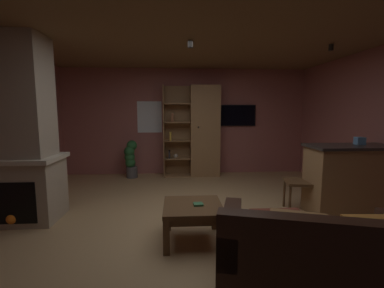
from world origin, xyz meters
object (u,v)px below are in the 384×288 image
object	(u,v)px
tissue_box	(360,141)
leather_couch	(317,267)
coffee_table	(193,212)
kitchen_bar_counter	(359,180)
bookshelf_cabinet	(201,132)
table_book_0	(198,204)
dining_chair	(306,178)
potted_floor_plant	(131,158)
stone_fireplace	(20,140)
wall_mounted_tv	(237,115)

from	to	relation	value
tissue_box	leather_couch	distance (m)	2.57
coffee_table	kitchen_bar_counter	bearing A→B (deg)	14.81
coffee_table	leather_couch	bearing A→B (deg)	-50.60
bookshelf_cabinet	table_book_0	xyz separation A→B (m)	(-0.34, -3.21, -0.60)
dining_chair	potted_floor_plant	size ratio (longest dim) A/B	1.06
stone_fireplace	tissue_box	distance (m)	4.85
tissue_box	table_book_0	distance (m)	2.65
stone_fireplace	bookshelf_cabinet	bearing A→B (deg)	41.87
leather_couch	wall_mounted_tv	distance (m)	4.66
coffee_table	potted_floor_plant	xyz separation A→B (m)	(-1.23, 3.06, 0.10)
coffee_table	dining_chair	size ratio (longest dim) A/B	0.74
bookshelf_cabinet	coffee_table	xyz separation A→B (m)	(-0.41, -3.20, -0.70)
kitchen_bar_counter	potted_floor_plant	size ratio (longest dim) A/B	1.77
stone_fireplace	bookshelf_cabinet	size ratio (longest dim) A/B	1.20
dining_chair	stone_fireplace	bearing A→B (deg)	-179.22
stone_fireplace	leather_couch	world-z (taller)	stone_fireplace
tissue_box	leather_couch	world-z (taller)	tissue_box
dining_chair	potted_floor_plant	distance (m)	3.75
leather_couch	coffee_table	size ratio (longest dim) A/B	2.43
bookshelf_cabinet	tissue_box	xyz separation A→B (m)	(2.11, -2.47, 0.04)
coffee_table	table_book_0	xyz separation A→B (m)	(0.06, -0.02, 0.10)
tissue_box	potted_floor_plant	xyz separation A→B (m)	(-3.75, 2.33, -0.64)
coffee_table	wall_mounted_tv	bearing A→B (deg)	69.06
table_book_0	dining_chair	size ratio (longest dim) A/B	0.12
potted_floor_plant	tissue_box	bearing A→B (deg)	-31.82
kitchen_bar_counter	tissue_box	distance (m)	0.58
bookshelf_cabinet	table_book_0	size ratio (longest dim) A/B	19.13
kitchen_bar_counter	table_book_0	world-z (taller)	kitchen_bar_counter
leather_couch	potted_floor_plant	size ratio (longest dim) A/B	1.92
dining_chair	table_book_0	bearing A→B (deg)	-154.35
stone_fireplace	kitchen_bar_counter	xyz separation A→B (m)	(4.84, -0.08, -0.62)
bookshelf_cabinet	potted_floor_plant	size ratio (longest dim) A/B	2.45
bookshelf_cabinet	coffee_table	size ratio (longest dim) A/B	3.10
tissue_box	wall_mounted_tv	size ratio (longest dim) A/B	0.13
leather_couch	kitchen_bar_counter	bearing A→B (deg)	47.67
tissue_box	wall_mounted_tv	world-z (taller)	wall_mounted_tv
wall_mounted_tv	kitchen_bar_counter	bearing A→B (deg)	-66.17
stone_fireplace	bookshelf_cabinet	xyz separation A→B (m)	(2.73, 2.45, -0.09)
bookshelf_cabinet	dining_chair	world-z (taller)	bookshelf_cabinet
tissue_box	coffee_table	world-z (taller)	tissue_box
stone_fireplace	dining_chair	size ratio (longest dim) A/B	2.75
kitchen_bar_counter	table_book_0	bearing A→B (deg)	-164.49
bookshelf_cabinet	dining_chair	bearing A→B (deg)	-60.44
stone_fireplace	leather_couch	bearing A→B (deg)	-29.77
potted_floor_plant	coffee_table	bearing A→B (deg)	-68.07
wall_mounted_tv	stone_fireplace	bearing A→B (deg)	-143.76
tissue_box	coffee_table	xyz separation A→B (m)	(-2.52, -0.73, -0.74)
dining_chair	wall_mounted_tv	world-z (taller)	wall_mounted_tv
potted_floor_plant	stone_fireplace	bearing A→B (deg)	-115.34
stone_fireplace	leather_couch	distance (m)	3.82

